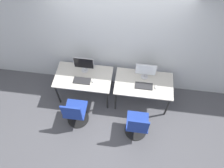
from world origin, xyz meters
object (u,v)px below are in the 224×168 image
at_px(mouse_left, 93,81).
at_px(keyboard_right, 144,86).
at_px(monitor_left, 84,64).
at_px(keyboard_left, 82,81).
at_px(mouse_right, 156,87).
at_px(monitor_right, 146,70).
at_px(office_chair_left, 75,113).
at_px(office_chair_right, 137,126).

bearing_deg(mouse_left, keyboard_right, 1.06).
distance_m(monitor_left, keyboard_left, 0.36).
relative_size(keyboard_right, mouse_right, 4.08).
relative_size(monitor_left, keyboard_right, 1.18).
height_order(keyboard_right, mouse_right, mouse_right).
xyz_separation_m(mouse_left, monitor_right, (1.07, 0.27, 0.21)).
relative_size(mouse_left, monitor_right, 0.21).
distance_m(monitor_right, keyboard_right, 0.33).
bearing_deg(office_chair_left, office_chair_right, -4.83).
relative_size(office_chair_left, office_chair_right, 1.00).
bearing_deg(keyboard_left, mouse_left, 4.74).
relative_size(monitor_left, office_chair_left, 0.47).
height_order(mouse_left, mouse_right, same).
bearing_deg(monitor_right, mouse_right, -45.31).
relative_size(keyboard_left, monitor_right, 0.85).
bearing_deg(office_chair_right, keyboard_right, 85.49).
height_order(keyboard_left, office_chair_left, office_chair_left).
relative_size(keyboard_left, office_chair_left, 0.40).
height_order(mouse_left, keyboard_right, mouse_left).
xyz_separation_m(office_chair_left, keyboard_right, (1.36, 0.64, 0.35)).
bearing_deg(keyboard_right, mouse_left, -178.94).
distance_m(mouse_left, office_chair_left, 0.77).
xyz_separation_m(mouse_left, mouse_right, (1.32, 0.02, 0.00)).
distance_m(mouse_left, keyboard_right, 1.07).
bearing_deg(keyboard_left, monitor_right, 12.35).
xyz_separation_m(monitor_right, mouse_right, (0.25, -0.25, -0.21)).
bearing_deg(office_chair_right, office_chair_left, 175.17).
distance_m(monitor_left, keyboard_right, 1.35).
xyz_separation_m(mouse_left, office_chair_right, (1.01, -0.73, -0.35)).
distance_m(keyboard_right, mouse_right, 0.25).
bearing_deg(keyboard_left, office_chair_right, -29.77).
bearing_deg(mouse_right, monitor_right, 134.69).
distance_m(monitor_left, mouse_left, 0.41).
height_order(office_chair_left, keyboard_right, office_chair_left).
height_order(mouse_left, office_chair_right, office_chair_right).
bearing_deg(office_chair_right, mouse_left, 144.03).
height_order(keyboard_right, office_chair_right, office_chair_right).
distance_m(office_chair_left, mouse_right, 1.77).
bearing_deg(office_chair_left, monitor_left, 86.52).
xyz_separation_m(monitor_left, office_chair_left, (-0.05, -0.89, -0.56)).
bearing_deg(mouse_right, keyboard_left, -178.69).
xyz_separation_m(office_chair_left, mouse_right, (1.61, 0.64, 0.35)).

